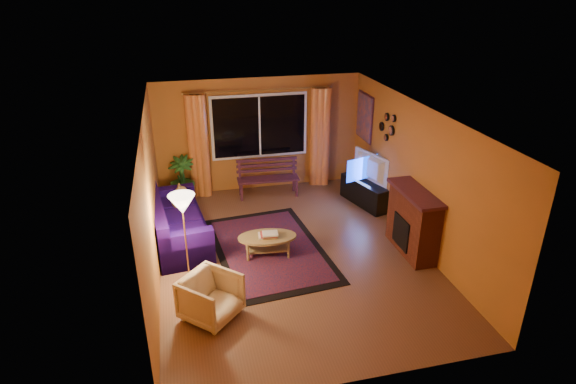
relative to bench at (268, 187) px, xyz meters
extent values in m
cube|color=brown|center=(-0.07, -2.47, -0.21)|extent=(4.50, 6.00, 0.02)
cube|color=white|center=(-0.07, -2.47, 2.31)|extent=(4.50, 6.00, 0.02)
cube|color=#C5732C|center=(-0.07, 0.54, 1.05)|extent=(4.50, 0.02, 2.50)
cube|color=#C5732C|center=(-2.33, -2.47, 1.05)|extent=(0.02, 6.00, 2.50)
cube|color=#C5732C|center=(2.19, -2.47, 1.05)|extent=(0.02, 6.00, 2.50)
cube|color=black|center=(-0.07, 0.48, 1.25)|extent=(2.00, 0.02, 1.30)
cylinder|color=#BF8C3F|center=(-0.07, 0.43, 2.05)|extent=(3.20, 0.03, 0.03)
cylinder|color=orange|center=(-1.42, 0.41, 0.92)|extent=(0.36, 0.36, 2.24)
cylinder|color=orange|center=(1.28, 0.41, 0.92)|extent=(0.36, 0.36, 2.24)
cube|color=#401A28|center=(0.00, 0.00, 0.00)|extent=(1.35, 0.46, 0.40)
imported|color=#235B1E|center=(-1.83, 0.25, 0.28)|extent=(0.66, 0.66, 0.97)
cube|color=#190547|center=(-1.96, -1.57, 0.22)|extent=(1.12, 2.18, 0.85)
imported|color=beige|center=(-1.59, -3.86, 0.16)|extent=(0.97, 0.97, 0.73)
cylinder|color=#BF8C3F|center=(-1.86, -2.90, 0.56)|extent=(0.29, 0.29, 1.51)
cube|color=maroon|center=(-0.44, -2.25, -0.19)|extent=(2.08, 3.03, 0.02)
cylinder|color=#9B7F4B|center=(-0.50, -2.40, -0.02)|extent=(1.11, 1.11, 0.37)
cube|color=black|center=(1.93, -0.88, 0.06)|extent=(0.75, 1.32, 0.52)
imported|color=black|center=(1.93, -0.88, 0.62)|extent=(0.45, 1.03, 0.60)
cube|color=maroon|center=(1.98, -2.87, 0.35)|extent=(0.40, 1.20, 1.10)
cube|color=#CE5524|center=(2.15, -0.02, 1.45)|extent=(0.04, 0.76, 0.96)
camera|label=1|loc=(-1.83, -9.49, 4.26)|focal=30.00mm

